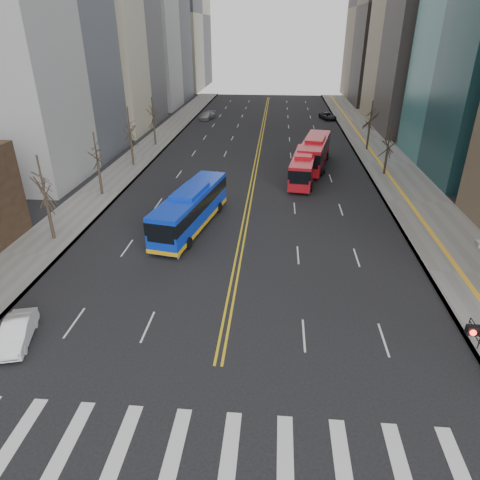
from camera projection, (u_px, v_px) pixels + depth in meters
The scene contains 13 objects.
ground at pixel (203, 448), 18.39m from camera, with size 220.00×220.00×0.00m, color black.
sidewalk_right at pixel (387, 163), 57.17m from camera, with size 7.00×130.00×0.15m, color slate.
sidewalk_left at pixel (139, 157), 59.81m from camera, with size 5.00×130.00×0.15m, color slate.
crosswalk at pixel (203, 448), 18.39m from camera, with size 26.70×4.00×0.01m.
centerline at pixel (260, 143), 67.49m from camera, with size 0.55×100.00×0.01m.
street_trees at pixel (188, 142), 47.63m from camera, with size 35.20×47.20×7.60m.
blue_bus at pixel (191, 208), 38.03m from camera, with size 4.97×12.91×3.66m.
red_bus_near at pixel (304, 165), 49.91m from camera, with size 3.85×10.84×3.38m.
red_bus_far at pixel (315, 151), 55.04m from camera, with size 5.07×12.45×3.82m.
car_white at pixel (17, 332), 24.35m from camera, with size 1.42×4.07×1.34m, color silver.
car_dark_mid at pixel (316, 166), 53.97m from camera, with size 1.60×3.97×1.35m, color black.
car_silver at pixel (207, 116), 84.93m from camera, with size 1.95×4.80×1.39m, color #9D9CA1.
car_dark_far at pixel (328, 116), 84.72m from camera, with size 2.21×4.80×1.33m, color black.
Camera 1 is at (2.69, -12.31, 16.20)m, focal length 32.00 mm.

